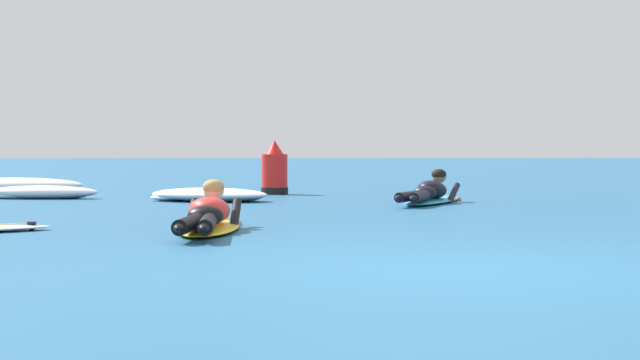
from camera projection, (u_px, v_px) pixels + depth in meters
name	position (u px, v px, depth m)	size (l,w,h in m)	color
ground_plane	(354.00, 198.00, 17.25)	(120.00, 120.00, 0.00)	#235B84
surfer_near	(208.00, 218.00, 10.27)	(0.64, 2.63, 0.54)	yellow
surfer_far	(430.00, 194.00, 15.38)	(1.35, 2.49, 0.54)	#2DB2D1
whitewater_front	(209.00, 195.00, 16.11)	(2.14, 1.74, 0.20)	white
whitewater_mid_left	(42.00, 193.00, 16.89)	(1.84, 0.75, 0.21)	white
whitewater_mid_right	(8.00, 186.00, 18.79)	(2.67, 1.31, 0.28)	white
channel_marker_buoy	(275.00, 173.00, 18.44)	(0.47, 0.47, 0.93)	red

